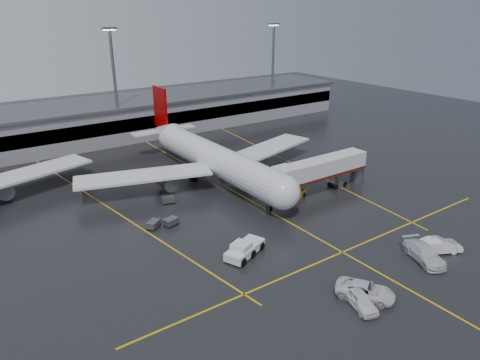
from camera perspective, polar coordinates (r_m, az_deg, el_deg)
ground at (r=73.25m, az=0.38°, el=-2.12°), size 220.00×220.00×0.00m
apron_line_centre at (r=73.24m, az=0.38°, el=-2.11°), size 0.25×90.00×0.02m
apron_line_stop at (r=58.67m, az=13.11°, el=-9.08°), size 60.00×0.25×0.02m
apron_line_left at (r=73.47m, az=-17.15°, el=-3.05°), size 9.99×69.35×0.02m
apron_line_right at (r=91.04m, az=5.97°, el=2.55°), size 7.57×69.64×0.02m
terminal at (r=112.57m, az=-14.06°, el=7.96°), size 122.00×19.00×8.60m
light_mast_mid at (r=103.55m, az=-15.93°, el=12.40°), size 3.00×1.20×25.45m
light_mast_right at (r=125.74m, az=4.27°, el=14.58°), size 3.00×1.20×25.45m
main_airliner at (r=79.32m, az=-3.68°, el=2.96°), size 48.80×45.60×14.10m
jet_bridge at (r=74.83m, az=10.51°, el=1.26°), size 19.90×3.40×6.05m
pushback_tractor at (r=56.04m, az=0.54°, el=-8.99°), size 6.58×4.62×2.18m
belt_loader at (r=73.16m, az=7.28°, el=-1.84°), size 4.02×2.59×2.36m
service_van_a at (r=50.61m, az=15.88°, el=-13.59°), size 5.75×6.86×1.74m
service_van_b at (r=59.59m, az=22.72°, el=-8.74°), size 5.03×7.15×1.92m
service_van_c at (r=62.19m, az=24.30°, el=-7.71°), size 6.06×4.41×1.90m
service_van_d at (r=49.20m, az=15.29°, el=-14.70°), size 3.38×5.26×1.67m
baggage_cart_a at (r=64.27m, az=-8.93°, el=-5.30°), size 2.26×1.76×1.12m
baggage_cart_b at (r=63.93m, az=-11.14°, el=-5.61°), size 2.38×2.21×1.12m
baggage_cart_c at (r=71.44m, az=-9.26°, el=-2.50°), size 2.26×1.75×1.12m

